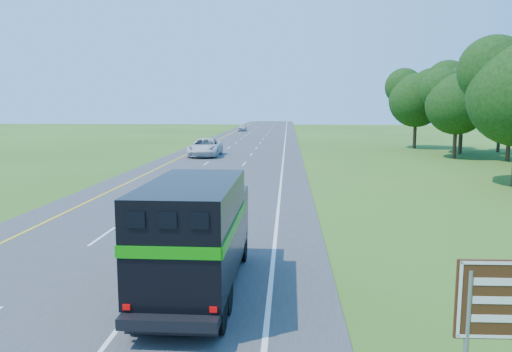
% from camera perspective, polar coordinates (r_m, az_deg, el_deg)
% --- Properties ---
extents(road, '(15.00, 260.00, 0.04)m').
position_cam_1_polar(road, '(50.74, -3.11, 1.79)').
color(road, '#38383A').
rests_on(road, ground).
extents(lane_markings, '(11.15, 260.00, 0.01)m').
position_cam_1_polar(lane_markings, '(50.74, -3.11, 1.82)').
color(lane_markings, yellow).
rests_on(lane_markings, road).
extents(horse_truck, '(2.49, 7.69, 3.40)m').
position_cam_1_polar(horse_truck, '(14.74, -6.78, -6.40)').
color(horse_truck, black).
rests_on(horse_truck, road).
extents(white_suv, '(3.41, 7.09, 1.95)m').
position_cam_1_polar(white_suv, '(55.05, -5.83, 3.29)').
color(white_suv, silver).
rests_on(white_suv, road).
extents(far_car, '(1.76, 4.18, 1.41)m').
position_cam_1_polar(far_car, '(109.79, -1.56, 5.53)').
color(far_car, '#B7B7BE').
rests_on(far_car, road).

